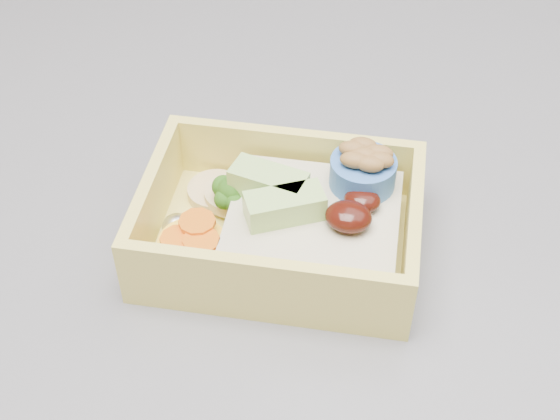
# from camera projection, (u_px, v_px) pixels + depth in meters

# --- Properties ---
(bento_box) EXTENTS (0.17, 0.13, 0.06)m
(bento_box) POSITION_uv_depth(u_px,v_px,m) (289.00, 222.00, 0.46)
(bento_box) COLOR #E0CE5C
(bento_box) RESTS_ON island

